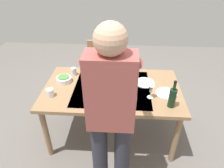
% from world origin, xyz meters
% --- Properties ---
extents(ground_plane, '(6.00, 6.00, 0.00)m').
position_xyz_m(ground_plane, '(0.00, 0.00, 0.00)').
color(ground_plane, '#66605B').
extents(dining_table, '(1.55, 0.90, 0.72)m').
position_xyz_m(dining_table, '(0.00, 0.00, 0.65)').
color(dining_table, '#93704C').
rests_on(dining_table, ground_plane).
extents(chair_near, '(0.40, 0.40, 0.91)m').
position_xyz_m(chair_near, '(0.23, -0.83, 0.53)').
color(chair_near, brown).
rests_on(chair_near, ground_plane).
extents(person_server, '(0.42, 0.61, 1.69)m').
position_xyz_m(person_server, '(-0.04, 0.71, 0.96)').
color(person_server, '#2D2D38').
rests_on(person_server, ground_plane).
extents(wine_bottle, '(0.07, 0.07, 0.30)m').
position_xyz_m(wine_bottle, '(-0.61, 0.29, 0.83)').
color(wine_bottle, black).
rests_on(wine_bottle, dining_table).
extents(wine_glass_left, '(0.07, 0.07, 0.15)m').
position_xyz_m(wine_glass_left, '(-0.19, -0.18, 0.83)').
color(wine_glass_left, white).
rests_on(wine_glass_left, dining_table).
extents(wine_glass_right, '(0.07, 0.07, 0.15)m').
position_xyz_m(wine_glass_right, '(-0.42, 0.16, 0.83)').
color(wine_glass_right, white).
rests_on(wine_glass_right, dining_table).
extents(water_cup_near_left, '(0.07, 0.07, 0.10)m').
position_xyz_m(water_cup_near_left, '(-0.23, 0.30, 0.77)').
color(water_cup_near_left, silver).
rests_on(water_cup_near_left, dining_table).
extents(water_cup_near_right, '(0.08, 0.08, 0.09)m').
position_xyz_m(water_cup_near_right, '(0.65, 0.20, 0.76)').
color(water_cup_near_right, silver).
rests_on(water_cup_near_right, dining_table).
extents(water_cup_far_left, '(0.07, 0.07, 0.09)m').
position_xyz_m(water_cup_far_left, '(0.49, -0.26, 0.77)').
color(water_cup_far_left, silver).
rests_on(water_cup_far_left, dining_table).
extents(serving_bowl_pasta, '(0.30, 0.30, 0.07)m').
position_xyz_m(serving_bowl_pasta, '(0.11, 0.14, 0.76)').
color(serving_bowl_pasta, silver).
rests_on(serving_bowl_pasta, dining_table).
extents(side_bowl_salad, '(0.18, 0.18, 0.07)m').
position_xyz_m(side_bowl_salad, '(0.58, -0.10, 0.76)').
color(side_bowl_salad, silver).
rests_on(side_bowl_salad, dining_table).
extents(dinner_plate_near, '(0.23, 0.23, 0.01)m').
position_xyz_m(dinner_plate_near, '(-0.38, -0.12, 0.73)').
color(dinner_plate_near, silver).
rests_on(dinner_plate_near, dining_table).
extents(dinner_plate_far, '(0.23, 0.23, 0.01)m').
position_xyz_m(dinner_plate_far, '(-0.60, 0.08, 0.73)').
color(dinner_plate_far, silver).
rests_on(dinner_plate_far, dining_table).
extents(table_knife, '(0.02, 0.20, 0.00)m').
position_xyz_m(table_knife, '(-0.14, -0.01, 0.72)').
color(table_knife, silver).
rests_on(table_knife, dining_table).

